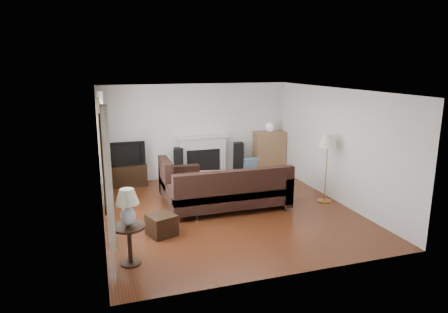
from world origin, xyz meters
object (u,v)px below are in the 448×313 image
object	(u,v)px
bookshelf	(269,152)
side_table	(130,245)
coffee_table	(216,181)
sectional_sofa	(229,189)
floor_lamp	(326,169)
tv_stand	(125,175)

from	to	relation	value
bookshelf	side_table	world-z (taller)	bookshelf
coffee_table	side_table	size ratio (longest dim) A/B	1.72
bookshelf	coffee_table	bearing A→B (deg)	-150.36
bookshelf	sectional_sofa	size ratio (longest dim) A/B	0.43
floor_lamp	side_table	bearing A→B (deg)	-160.14
bookshelf	tv_stand	bearing A→B (deg)	-179.40
side_table	bookshelf	bearing A→B (deg)	45.16
bookshelf	coffee_table	world-z (taller)	bookshelf
sectional_sofa	coffee_table	xyz separation A→B (m)	(0.13, 1.38, -0.23)
bookshelf	coffee_table	xyz separation A→B (m)	(-1.87, -1.06, -0.37)
side_table	sectional_sofa	bearing A→B (deg)	39.04
sectional_sofa	coffee_table	world-z (taller)	sectional_sofa
tv_stand	side_table	size ratio (longest dim) A/B	1.73
coffee_table	sectional_sofa	bearing A→B (deg)	-84.28
tv_stand	sectional_sofa	size ratio (longest dim) A/B	0.40
bookshelf	coffee_table	size ratio (longest dim) A/B	1.09
tv_stand	sectional_sofa	xyz separation A→B (m)	(1.97, -2.40, 0.17)
bookshelf	floor_lamp	distance (m)	2.65
bookshelf	floor_lamp	xyz separation A→B (m)	(0.17, -2.64, 0.18)
coffee_table	bookshelf	bearing A→B (deg)	40.85
tv_stand	coffee_table	distance (m)	2.34
tv_stand	bookshelf	xyz separation A→B (m)	(3.97, 0.04, 0.31)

